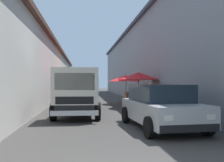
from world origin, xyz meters
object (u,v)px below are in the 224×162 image
object	(u,v)px
fruit_stall_far_right	(74,78)
vendor_by_crates	(146,94)
fruit_stall_near_left	(126,81)
fruit_stall_near_right	(138,79)
plastic_stool	(92,103)
parked_scooter	(68,98)
hatchback_car	(160,106)
fruit_stall_mid_lane	(79,82)
delivery_truck	(77,94)

from	to	relation	value
fruit_stall_far_right	vendor_by_crates	world-z (taller)	fruit_stall_far_right
vendor_by_crates	fruit_stall_near_left	bearing A→B (deg)	4.26
fruit_stall_near_left	fruit_stall_near_right	bearing A→B (deg)	-175.29
fruit_stall_near_left	plastic_stool	size ratio (longest dim) A/B	5.59
parked_scooter	hatchback_car	bearing A→B (deg)	-158.50
fruit_stall_mid_lane	delivery_truck	world-z (taller)	fruit_stall_mid_lane
plastic_stool	fruit_stall_near_right	bearing A→B (deg)	-83.73
fruit_stall_mid_lane	fruit_stall_near_right	distance (m)	3.59
delivery_truck	fruit_stall_mid_lane	bearing A→B (deg)	-0.68
fruit_stall_mid_lane	plastic_stool	size ratio (longest dim) A/B	5.18
vendor_by_crates	parked_scooter	size ratio (longest dim) A/B	0.95
fruit_stall_near_right	plastic_stool	xyz separation A→B (m)	(-0.31, 2.78, -1.38)
fruit_stall_near_left	plastic_stool	bearing A→B (deg)	140.45
delivery_truck	fruit_stall_near_right	bearing A→B (deg)	-43.01
delivery_truck	vendor_by_crates	bearing A→B (deg)	-58.27
fruit_stall_near_right	vendor_by_crates	distance (m)	1.74
fruit_stall_far_right	fruit_stall_mid_lane	bearing A→B (deg)	-175.08
parked_scooter	plastic_stool	size ratio (longest dim) A/B	3.86
fruit_stall_near_right	delivery_truck	bearing A→B (deg)	136.99
hatchback_car	delivery_truck	distance (m)	3.89
vendor_by_crates	fruit_stall_mid_lane	bearing A→B (deg)	56.17
hatchback_car	fruit_stall_near_left	bearing A→B (deg)	-2.96
fruit_stall_near_right	fruit_stall_near_left	xyz separation A→B (m)	(2.79, 0.23, -0.06)
fruit_stall_mid_lane	fruit_stall_far_right	xyz separation A→B (m)	(6.72, 0.58, 0.39)
plastic_stool	delivery_truck	bearing A→B (deg)	167.82
fruit_stall_mid_lane	fruit_stall_far_right	distance (m)	6.76
vendor_by_crates	plastic_stool	world-z (taller)	vendor_by_crates
fruit_stall_near_left	hatchback_car	xyz separation A→B (m)	(-9.24, 0.48, -0.91)
parked_scooter	fruit_stall_far_right	bearing A→B (deg)	-2.02
fruit_stall_near_right	hatchback_car	size ratio (longest dim) A/B	0.63
fruit_stall_mid_lane	vendor_by_crates	distance (m)	4.35
delivery_truck	plastic_stool	world-z (taller)	delivery_truck
fruit_stall_near_right	delivery_truck	distance (m)	5.23
fruit_stall_near_left	parked_scooter	distance (m)	4.19
fruit_stall_mid_lane	fruit_stall_near_left	size ratio (longest dim) A/B	0.93
fruit_stall_mid_lane	fruit_stall_far_right	bearing A→B (deg)	4.92
fruit_stall_mid_lane	fruit_stall_far_right	world-z (taller)	fruit_stall_far_right
delivery_truck	vendor_by_crates	world-z (taller)	delivery_truck
fruit_stall_mid_lane	hatchback_car	distance (m)	7.85
fruit_stall_mid_lane	parked_scooter	distance (m)	2.12
fruit_stall_mid_lane	plastic_stool	xyz separation A→B (m)	(-1.15, -0.70, -1.20)
fruit_stall_far_right	fruit_stall_near_left	xyz separation A→B (m)	(-4.78, -3.83, -0.27)
fruit_stall_near_left	vendor_by_crates	distance (m)	4.41
hatchback_car	plastic_stool	xyz separation A→B (m)	(6.14, 2.08, -0.41)
delivery_truck	parked_scooter	distance (m)	6.37
fruit_stall_mid_lane	hatchback_car	world-z (taller)	fruit_stall_mid_lane
hatchback_car	parked_scooter	bearing A→B (deg)	21.50
fruit_stall_near_left	parked_scooter	size ratio (longest dim) A/B	1.45
vendor_by_crates	parked_scooter	distance (m)	5.95
fruit_stall_near_right	parked_scooter	world-z (taller)	fruit_stall_near_right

